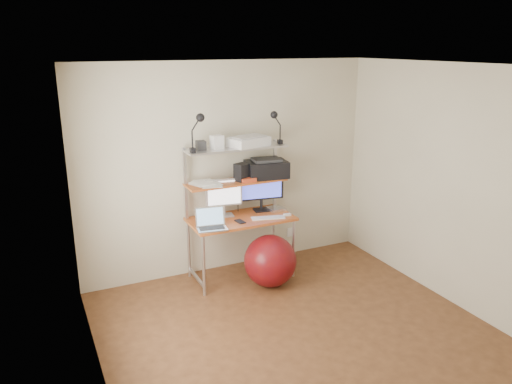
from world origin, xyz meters
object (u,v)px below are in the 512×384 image
Objects in this scene: monitor_silver at (224,195)px; exercise_ball at (270,261)px; monitor_black at (261,188)px; laptop at (211,224)px; printer at (266,168)px.

monitor_silver is 0.79× the size of exercise_ball.
monitor_black is 0.85m from laptop.
monitor_black is 0.25m from printer.
printer is at bearing 6.08° from monitor_silver.
monitor_silver is 0.47m from laptop.
printer reaches higher than monitor_silver.
laptop is 0.82m from exercise_ball.
monitor_black is at bearing 170.36° from printer.
laptop is (-0.76, -0.31, -0.22)m from monitor_black.
monitor_black is 1.52× the size of laptop.
printer is at bearing -8.81° from monitor_black.
exercise_ball is (0.35, -0.50, -0.69)m from monitor_silver.
laptop is at bearing 163.19° from exercise_ball.
monitor_black reaches higher than monitor_silver.
printer is 0.87× the size of exercise_ball.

